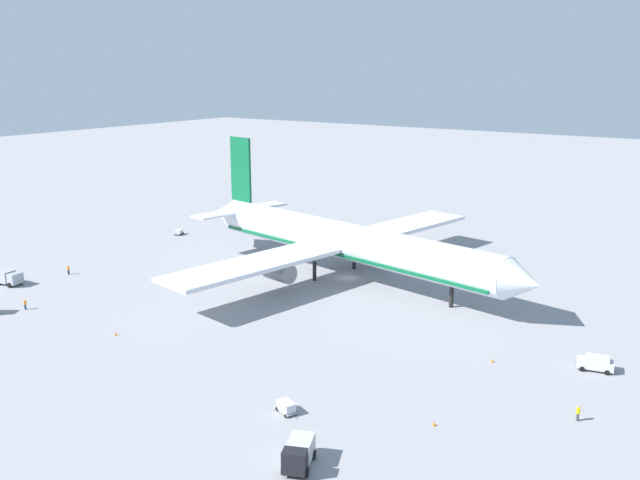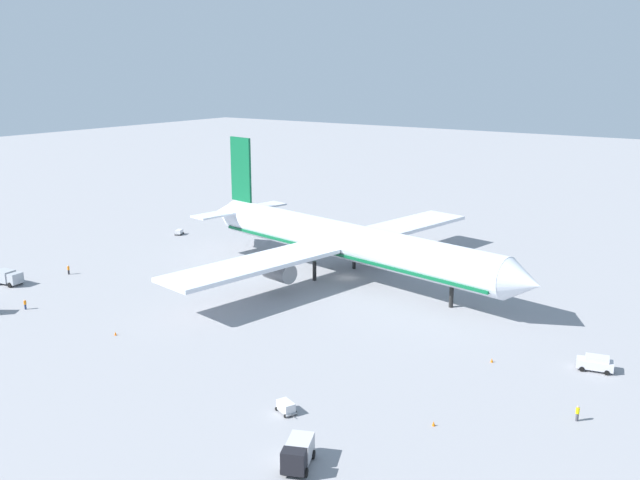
# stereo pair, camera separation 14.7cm
# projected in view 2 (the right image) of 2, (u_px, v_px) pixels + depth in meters

# --- Properties ---
(ground_plane) EXTENTS (600.00, 600.00, 0.00)m
(ground_plane) POSITION_uv_depth(u_px,v_px,m) (348.00, 278.00, 126.49)
(ground_plane) COLOR gray
(airliner) EXTENTS (76.40, 72.38, 23.52)m
(airliner) POSITION_uv_depth(u_px,v_px,m) (343.00, 241.00, 125.75)
(airliner) COLOR silver
(airliner) RESTS_ON ground
(service_truck_0) EXTENTS (4.01, 5.43, 2.68)m
(service_truck_0) POSITION_uv_depth(u_px,v_px,m) (298.00, 453.00, 66.44)
(service_truck_0) COLOR black
(service_truck_0) RESTS_ON ground
(service_truck_1) EXTENTS (5.24, 3.20, 2.48)m
(service_truck_1) POSITION_uv_depth(u_px,v_px,m) (8.00, 277.00, 122.35)
(service_truck_1) COLOR #999EA5
(service_truck_1) RESTS_ON ground
(service_van) EXTENTS (4.76, 2.80, 1.97)m
(service_van) POSITION_uv_depth(u_px,v_px,m) (595.00, 363.00, 87.62)
(service_van) COLOR silver
(service_van) RESTS_ON ground
(baggage_cart_0) EXTENTS (3.23, 2.32, 1.31)m
(baggage_cart_0) POSITION_uv_depth(u_px,v_px,m) (286.00, 407.00, 77.01)
(baggage_cart_0) COLOR gray
(baggage_cart_0) RESTS_ON ground
(baggage_cart_1) EXTENTS (2.25, 2.91, 1.17)m
(baggage_cart_1) POSITION_uv_depth(u_px,v_px,m) (179.00, 232.00, 158.96)
(baggage_cart_1) COLOR #595B60
(baggage_cart_1) RESTS_ON ground
(ground_worker_0) EXTENTS (0.49, 0.49, 1.65)m
(ground_worker_0) POSITION_uv_depth(u_px,v_px,m) (25.00, 304.00, 109.87)
(ground_worker_0) COLOR navy
(ground_worker_0) RESTS_ON ground
(ground_worker_1) EXTENTS (0.48, 0.48, 1.75)m
(ground_worker_1) POSITION_uv_depth(u_px,v_px,m) (68.00, 270.00, 128.44)
(ground_worker_1) COLOR black
(ground_worker_1) RESTS_ON ground
(ground_worker_2) EXTENTS (0.55, 0.55, 1.78)m
(ground_worker_2) POSITION_uv_depth(u_px,v_px,m) (577.00, 413.00, 75.15)
(ground_worker_2) COLOR #3F3F47
(ground_worker_2) RESTS_ON ground
(traffic_cone_0) EXTENTS (0.36, 0.36, 0.55)m
(traffic_cone_0) POSITION_uv_depth(u_px,v_px,m) (115.00, 333.00, 99.35)
(traffic_cone_0) COLOR orange
(traffic_cone_0) RESTS_ON ground
(traffic_cone_1) EXTENTS (0.36, 0.36, 0.55)m
(traffic_cone_1) POSITION_uv_depth(u_px,v_px,m) (295.00, 212.00, 183.18)
(traffic_cone_1) COLOR orange
(traffic_cone_1) RESTS_ON ground
(traffic_cone_2) EXTENTS (0.36, 0.36, 0.55)m
(traffic_cone_2) POSITION_uv_depth(u_px,v_px,m) (434.00, 424.00, 74.24)
(traffic_cone_2) COLOR orange
(traffic_cone_2) RESTS_ON ground
(traffic_cone_3) EXTENTS (0.36, 0.36, 0.55)m
(traffic_cone_3) POSITION_uv_depth(u_px,v_px,m) (492.00, 360.00, 90.26)
(traffic_cone_3) COLOR orange
(traffic_cone_3) RESTS_ON ground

